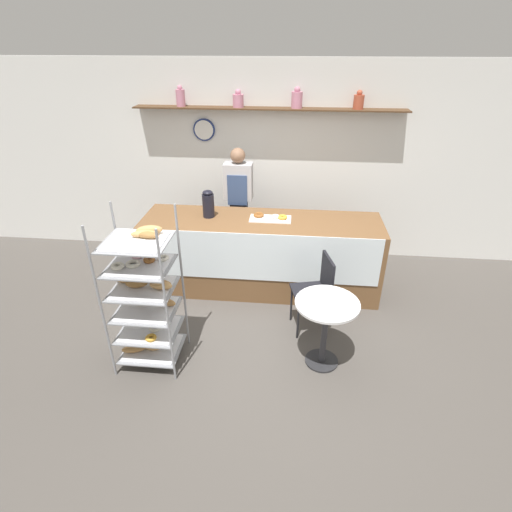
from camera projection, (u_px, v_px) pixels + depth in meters
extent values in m
plane|color=#4C4742|center=(253.00, 335.00, 4.43)|extent=(14.00, 14.00, 0.00)
cube|color=white|center=(268.00, 163.00, 5.62)|extent=(10.00, 0.06, 2.70)
cube|color=#4C331E|center=(268.00, 108.00, 5.13)|extent=(3.54, 0.24, 0.02)
cylinder|color=#CC7F99|center=(181.00, 98.00, 5.17)|extent=(0.12, 0.12, 0.21)
sphere|color=#CC7F99|center=(180.00, 88.00, 5.11)|extent=(0.06, 0.06, 0.06)
cylinder|color=#CC7F99|center=(238.00, 101.00, 5.12)|extent=(0.14, 0.14, 0.16)
sphere|color=#CC7F99|center=(238.00, 92.00, 5.07)|extent=(0.08, 0.08, 0.08)
cylinder|color=#CC7F99|center=(297.00, 100.00, 5.04)|extent=(0.14, 0.14, 0.20)
sphere|color=#CC7F99|center=(297.00, 90.00, 4.98)|extent=(0.08, 0.08, 0.08)
cylinder|color=#B24C33|center=(359.00, 102.00, 4.98)|extent=(0.13, 0.13, 0.17)
sphere|color=#B24C33|center=(360.00, 93.00, 4.93)|extent=(0.07, 0.07, 0.07)
cylinder|color=navy|center=(204.00, 130.00, 5.44)|extent=(0.30, 0.03, 0.30)
cylinder|color=white|center=(204.00, 130.00, 5.42)|extent=(0.26, 0.00, 0.26)
cube|color=brown|center=(261.00, 254.00, 5.09)|extent=(2.93, 0.79, 0.95)
cube|color=silver|center=(258.00, 258.00, 4.65)|extent=(2.82, 0.01, 0.61)
cylinder|color=gray|center=(101.00, 308.00, 3.53)|extent=(0.02, 0.02, 1.60)
cylinder|color=gray|center=(167.00, 312.00, 3.48)|extent=(0.02, 0.02, 1.60)
cylinder|color=gray|center=(124.00, 277.00, 3.99)|extent=(0.02, 0.02, 1.60)
cylinder|color=gray|center=(183.00, 280.00, 3.94)|extent=(0.02, 0.02, 1.60)
cube|color=gray|center=(153.00, 349.00, 4.06)|extent=(0.57, 0.51, 0.01)
cube|color=silver|center=(153.00, 348.00, 4.06)|extent=(0.51, 0.45, 0.01)
ellipsoid|color=#B27F47|center=(150.00, 341.00, 4.08)|extent=(0.18, 0.10, 0.09)
ellipsoid|color=tan|center=(148.00, 345.00, 4.04)|extent=(0.23, 0.11, 0.06)
ellipsoid|color=#B27F47|center=(134.00, 349.00, 3.98)|extent=(0.25, 0.14, 0.07)
ellipsoid|color=olive|center=(160.00, 337.00, 4.13)|extent=(0.24, 0.15, 0.08)
ellipsoid|color=tan|center=(151.00, 347.00, 4.01)|extent=(0.20, 0.10, 0.07)
cube|color=gray|center=(150.00, 330.00, 3.95)|extent=(0.57, 0.51, 0.01)
cube|color=silver|center=(150.00, 329.00, 3.94)|extent=(0.51, 0.45, 0.01)
torus|color=silver|center=(155.00, 328.00, 3.92)|extent=(0.12, 0.12, 0.03)
torus|color=gold|center=(151.00, 338.00, 3.79)|extent=(0.11, 0.11, 0.04)
cube|color=gray|center=(147.00, 310.00, 3.83)|extent=(0.57, 0.51, 0.01)
cube|color=silver|center=(147.00, 309.00, 3.82)|extent=(0.51, 0.45, 0.01)
ellipsoid|color=#B27F47|center=(166.00, 302.00, 3.86)|extent=(0.23, 0.14, 0.07)
ellipsoid|color=tan|center=(142.00, 299.00, 3.89)|extent=(0.17, 0.10, 0.09)
cube|color=gray|center=(143.00, 289.00, 3.71)|extent=(0.57, 0.51, 0.01)
cube|color=silver|center=(143.00, 288.00, 3.71)|extent=(0.51, 0.45, 0.01)
ellipsoid|color=tan|center=(126.00, 279.00, 3.76)|extent=(0.21, 0.08, 0.08)
ellipsoid|color=olive|center=(137.00, 283.00, 3.68)|extent=(0.22, 0.12, 0.09)
ellipsoid|color=tan|center=(161.00, 285.00, 3.67)|extent=(0.22, 0.11, 0.07)
ellipsoid|color=#B27F47|center=(161.00, 283.00, 3.70)|extent=(0.20, 0.11, 0.06)
cube|color=gray|center=(140.00, 266.00, 3.60)|extent=(0.57, 0.51, 0.01)
cube|color=silver|center=(139.00, 265.00, 3.59)|extent=(0.51, 0.45, 0.01)
torus|color=silver|center=(118.00, 266.00, 3.52)|extent=(0.12, 0.12, 0.04)
torus|color=brown|center=(149.00, 260.00, 3.63)|extent=(0.11, 0.11, 0.04)
torus|color=silver|center=(163.00, 258.00, 3.66)|extent=(0.10, 0.10, 0.03)
torus|color=#EAB2C1|center=(138.00, 255.00, 3.70)|extent=(0.12, 0.12, 0.03)
torus|color=silver|center=(133.00, 264.00, 3.56)|extent=(0.13, 0.13, 0.04)
cube|color=gray|center=(136.00, 242.00, 3.48)|extent=(0.57, 0.51, 0.01)
cube|color=silver|center=(136.00, 241.00, 3.47)|extent=(0.51, 0.45, 0.01)
ellipsoid|color=olive|center=(147.00, 235.00, 3.50)|extent=(0.23, 0.11, 0.06)
ellipsoid|color=tan|center=(144.00, 234.00, 3.51)|extent=(0.24, 0.12, 0.06)
ellipsoid|color=tan|center=(149.00, 230.00, 3.55)|extent=(0.25, 0.14, 0.09)
cube|color=#282833|center=(239.00, 232.00, 5.63)|extent=(0.22, 0.19, 1.00)
cube|color=#B2B2B7|center=(238.00, 181.00, 5.27)|extent=(0.37, 0.22, 0.48)
cube|color=#334770|center=(237.00, 191.00, 5.21)|extent=(0.26, 0.01, 0.40)
sphere|color=#8C664C|center=(238.00, 155.00, 5.11)|extent=(0.19, 0.19, 0.19)
cylinder|color=#262628|center=(321.00, 361.00, 4.07)|extent=(0.34, 0.34, 0.02)
cylinder|color=#333338|center=(324.00, 333.00, 3.90)|extent=(0.06, 0.06, 0.69)
cylinder|color=white|center=(327.00, 304.00, 3.73)|extent=(0.61, 0.61, 0.02)
cylinder|color=black|center=(291.00, 303.00, 4.56)|extent=(0.02, 0.02, 0.47)
cylinder|color=black|center=(298.00, 321.00, 4.28)|extent=(0.02, 0.02, 0.47)
cylinder|color=black|center=(319.00, 301.00, 4.60)|extent=(0.02, 0.02, 0.47)
cylinder|color=black|center=(327.00, 318.00, 4.32)|extent=(0.02, 0.02, 0.47)
cube|color=black|center=(310.00, 292.00, 4.32)|extent=(0.46, 0.46, 0.03)
cube|color=black|center=(327.00, 274.00, 4.24)|extent=(0.12, 0.36, 0.40)
cylinder|color=black|center=(208.00, 206.00, 4.88)|extent=(0.14, 0.14, 0.29)
ellipsoid|color=black|center=(208.00, 193.00, 4.80)|extent=(0.12, 0.12, 0.06)
cube|color=white|center=(270.00, 219.00, 4.87)|extent=(0.50, 0.24, 0.01)
torus|color=gold|center=(283.00, 217.00, 4.85)|extent=(0.12, 0.12, 0.04)
torus|color=brown|center=(259.00, 214.00, 4.94)|extent=(0.11, 0.11, 0.03)
torus|color=silver|center=(276.00, 217.00, 4.87)|extent=(0.11, 0.11, 0.04)
torus|color=brown|center=(259.00, 215.00, 4.92)|extent=(0.13, 0.13, 0.03)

